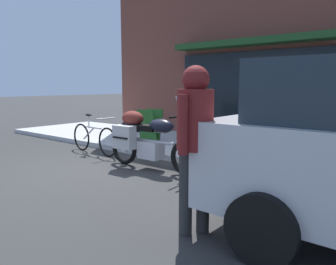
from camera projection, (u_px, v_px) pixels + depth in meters
The scene contains 5 objects.
ground_plane at pixel (104, 168), 6.33m from camera, with size 80.00×80.00×0.00m, color #313131.
touring_motorcycle at pixel (146, 137), 6.19m from camera, with size 2.13×0.72×1.40m.
parked_bicycle at pixel (94, 138), 7.64m from camera, with size 1.71×0.48×0.92m.
pedestrian_walking at pixel (195, 130), 3.41m from camera, with size 0.41×0.56×1.77m.
sandwich_board_sign at pixel (150, 126), 8.30m from camera, with size 0.55×0.40×0.85m.
Camera 1 is at (4.84, -4.01, 1.58)m, focal length 35.47 mm.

